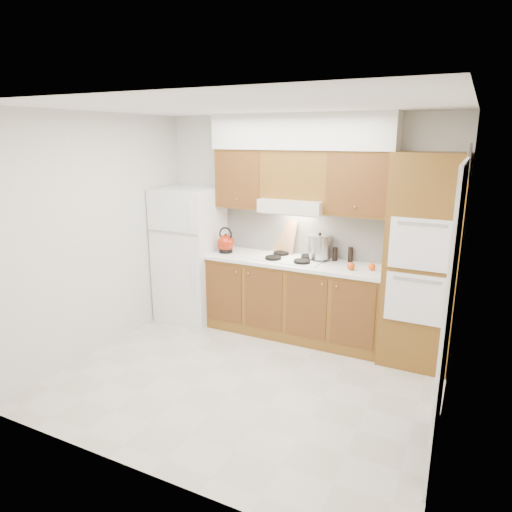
{
  "coord_description": "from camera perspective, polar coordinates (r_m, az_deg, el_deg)",
  "views": [
    {
      "loc": [
        1.89,
        -3.64,
        2.35
      ],
      "look_at": [
        -0.12,
        0.45,
        1.15
      ],
      "focal_mm": 32.0,
      "sensor_mm": 36.0,
      "label": 1
    }
  ],
  "objects": [
    {
      "name": "cutting_board",
      "position": [
        5.64,
        3.57,
        2.34
      ],
      "size": [
        0.35,
        0.23,
        0.44
      ],
      "primitive_type": "cube",
      "rotation": [
        -0.21,
        0.0,
        -0.38
      ],
      "color": "tan",
      "rests_on": "countertop"
    },
    {
      "name": "stock_pot",
      "position": [
        5.36,
        7.92,
        1.16
      ],
      "size": [
        0.31,
        0.31,
        0.26
      ],
      "primitive_type": "cylinder",
      "rotation": [
        0.0,
        0.0,
        -0.23
      ],
      "color": "#ACADB1",
      "rests_on": "cooktop"
    },
    {
      "name": "upper_cab_left",
      "position": [
        5.64,
        -1.53,
        9.67
      ],
      "size": [
        0.63,
        0.33,
        0.7
      ],
      "primitive_type": "cube",
      "color": "brown",
      "rests_on": "wall_back"
    },
    {
      "name": "ceiling",
      "position": [
        4.11,
        -1.38,
        18.23
      ],
      "size": [
        3.6,
        3.6,
        0.0
      ],
      "primitive_type": "plane",
      "color": "white",
      "rests_on": "wall_back"
    },
    {
      "name": "oven_cabinet",
      "position": [
        5.0,
        20.09,
        -0.65
      ],
      "size": [
        0.7,
        0.65,
        2.2
      ],
      "primitive_type": "cube",
      "color": "brown",
      "rests_on": "floor"
    },
    {
      "name": "wall_clock",
      "position": [
        4.2,
        25.11,
        10.65
      ],
      "size": [
        0.02,
        0.3,
        0.3
      ],
      "primitive_type": "cylinder",
      "rotation": [
        0.0,
        1.57,
        0.0
      ],
      "color": "#3F3833",
      "rests_on": "wall_right"
    },
    {
      "name": "soffit",
      "position": [
        5.3,
        5.72,
        15.23
      ],
      "size": [
        2.13,
        0.36,
        0.4
      ],
      "primitive_type": "cube",
      "color": "silver",
      "rests_on": "wall_back"
    },
    {
      "name": "base_cabinets",
      "position": [
        5.53,
        4.76,
        -5.41
      ],
      "size": [
        2.11,
        0.6,
        0.9
      ],
      "primitive_type": "cube",
      "color": "brown",
      "rests_on": "floor"
    },
    {
      "name": "wall_left",
      "position": [
        5.29,
        -18.88,
        2.5
      ],
      "size": [
        0.02,
        3.0,
        2.6
      ],
      "primitive_type": "cube",
      "color": "silver",
      "rests_on": "floor"
    },
    {
      "name": "floor",
      "position": [
        4.73,
        -1.18,
        -15.05
      ],
      "size": [
        3.6,
        3.6,
        0.0
      ],
      "primitive_type": "plane",
      "color": "beige",
      "rests_on": "ground"
    },
    {
      "name": "wall_back",
      "position": [
        5.58,
        5.84,
        3.83
      ],
      "size": [
        3.6,
        0.02,
        2.6
      ],
      "primitive_type": "cube",
      "color": "silver",
      "rests_on": "floor"
    },
    {
      "name": "condiment_a",
      "position": [
        5.41,
        8.52,
        0.61
      ],
      "size": [
        0.06,
        0.06,
        0.2
      ],
      "primitive_type": "cylinder",
      "rotation": [
        0.0,
        0.0,
        0.11
      ],
      "color": "black",
      "rests_on": "countertop"
    },
    {
      "name": "upper_cab_right",
      "position": [
        5.14,
        12.92,
        8.8
      ],
      "size": [
        0.73,
        0.33,
        0.7
      ],
      "primitive_type": "cube",
      "color": "brown",
      "rests_on": "wall_back"
    },
    {
      "name": "wall_right",
      "position": [
        3.79,
        23.7,
        -2.62
      ],
      "size": [
        0.02,
        3.0,
        2.6
      ],
      "primitive_type": "cube",
      "color": "silver",
      "rests_on": "floor"
    },
    {
      "name": "kettle",
      "position": [
        5.69,
        -3.81,
        1.58
      ],
      "size": [
        0.28,
        0.28,
        0.21
      ],
      "primitive_type": "sphere",
      "rotation": [
        0.0,
        0.0,
        -0.42
      ],
      "color": "maroon",
      "rests_on": "countertop"
    },
    {
      "name": "doorway",
      "position": [
        3.54,
        22.77,
        -8.02
      ],
      "size": [
        0.02,
        0.9,
        2.1
      ],
      "primitive_type": "cube",
      "color": "black",
      "rests_on": "floor"
    },
    {
      "name": "backsplash",
      "position": [
        5.57,
        6.01,
        2.97
      ],
      "size": [
        2.11,
        0.03,
        0.56
      ],
      "primitive_type": "cube",
      "color": "white",
      "rests_on": "countertop"
    },
    {
      "name": "orange_far",
      "position": [
        5.05,
        11.79,
        -1.26
      ],
      "size": [
        0.09,
        0.09,
        0.09
      ],
      "primitive_type": "sphere",
      "rotation": [
        0.0,
        0.0,
        0.06
      ],
      "color": "#D6560B",
      "rests_on": "countertop"
    },
    {
      "name": "countertop",
      "position": [
        5.37,
        4.83,
        -0.73
      ],
      "size": [
        2.13,
        0.62,
        0.04
      ],
      "primitive_type": "cube",
      "color": "white",
      "rests_on": "base_cabinets"
    },
    {
      "name": "orange_near",
      "position": [
        5.1,
        14.27,
        -1.31
      ],
      "size": [
        0.09,
        0.09,
        0.08
      ],
      "primitive_type": "sphere",
      "rotation": [
        0.0,
        0.0,
        0.15
      ],
      "color": "#FF4E0D",
      "rests_on": "countertop"
    },
    {
      "name": "fridge",
      "position": [
        6.0,
        -8.19,
        0.22
      ],
      "size": [
        0.75,
        0.72,
        1.72
      ],
      "primitive_type": "cube",
      "color": "white",
      "rests_on": "floor"
    },
    {
      "name": "range_hood",
      "position": [
        5.33,
        4.81,
        6.35
      ],
      "size": [
        0.75,
        0.45,
        0.15
      ],
      "primitive_type": "cube",
      "color": "silver",
      "rests_on": "wall_back"
    },
    {
      "name": "cooktop",
      "position": [
        5.4,
        4.42,
        -0.35
      ],
      "size": [
        0.74,
        0.5,
        0.01
      ],
      "primitive_type": "cube",
      "color": "white",
      "rests_on": "countertop"
    },
    {
      "name": "condiment_c",
      "position": [
        5.38,
        9.85,
        0.23
      ],
      "size": [
        0.06,
        0.06,
        0.16
      ],
      "primitive_type": "cylinder",
      "rotation": [
        0.0,
        0.0,
        -0.11
      ],
      "color": "black",
      "rests_on": "countertop"
    },
    {
      "name": "upper_cab_over_hood",
      "position": [
        5.35,
        5.13,
        10.14
      ],
      "size": [
        0.75,
        0.33,
        0.55
      ],
      "primitive_type": "cube",
      "color": "brown",
      "rests_on": "range_hood"
    },
    {
      "name": "condiment_b",
      "position": [
        5.37,
        11.72,
        0.19
      ],
      "size": [
        0.07,
        0.07,
        0.18
      ],
      "primitive_type": "cylinder",
      "rotation": [
        0.0,
        0.0,
        0.33
      ],
      "color": "black",
      "rests_on": "countertop"
    }
  ]
}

